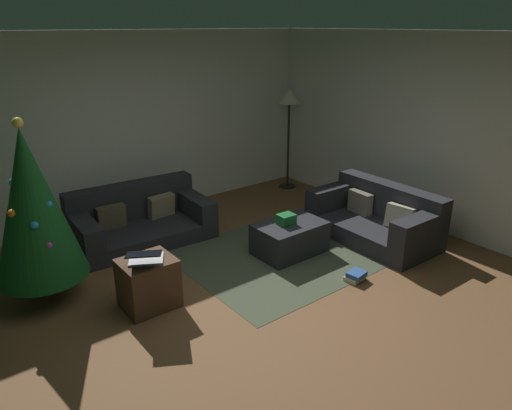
# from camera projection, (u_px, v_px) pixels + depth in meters

# --- Properties ---
(ground_plane) EXTENTS (6.40, 6.40, 0.00)m
(ground_plane) POSITION_uv_depth(u_px,v_px,m) (260.00, 305.00, 4.84)
(ground_plane) COLOR brown
(rear_partition) EXTENTS (6.40, 0.12, 2.60)m
(rear_partition) POSITION_uv_depth(u_px,v_px,m) (121.00, 128.00, 6.68)
(rear_partition) COLOR silver
(rear_partition) RESTS_ON ground_plane
(corner_partition) EXTENTS (0.12, 6.40, 2.60)m
(corner_partition) POSITION_uv_depth(u_px,v_px,m) (449.00, 136.00, 6.18)
(corner_partition) COLOR silver
(corner_partition) RESTS_ON ground_plane
(couch_left) EXTENTS (1.79, 1.06, 0.69)m
(couch_left) POSITION_uv_depth(u_px,v_px,m) (139.00, 220.00, 6.27)
(couch_left) COLOR #26262B
(couch_left) RESTS_ON ground_plane
(couch_right) EXTENTS (0.92, 1.67, 0.70)m
(couch_right) POSITION_uv_depth(u_px,v_px,m) (377.00, 218.00, 6.27)
(couch_right) COLOR #26262B
(couch_right) RESTS_ON ground_plane
(ottoman) EXTENTS (0.85, 0.57, 0.39)m
(ottoman) POSITION_uv_depth(u_px,v_px,m) (290.00, 238.00, 5.87)
(ottoman) COLOR #26262B
(ottoman) RESTS_ON ground_plane
(gift_box) EXTENTS (0.21, 0.17, 0.13)m
(gift_box) POSITION_uv_depth(u_px,v_px,m) (286.00, 219.00, 5.76)
(gift_box) COLOR #19662D
(gift_box) RESTS_ON ottoman
(tv_remote) EXTENTS (0.09, 0.17, 0.02)m
(tv_remote) POSITION_uv_depth(u_px,v_px,m) (283.00, 224.00, 5.75)
(tv_remote) COLOR black
(tv_remote) RESTS_ON ottoman
(christmas_tree) EXTENTS (0.89, 0.89, 1.89)m
(christmas_tree) POSITION_uv_depth(u_px,v_px,m) (32.00, 205.00, 4.60)
(christmas_tree) COLOR brown
(christmas_tree) RESTS_ON ground_plane
(side_table) EXTENTS (0.52, 0.44, 0.52)m
(side_table) POSITION_uv_depth(u_px,v_px,m) (148.00, 283.00, 4.73)
(side_table) COLOR #4C3323
(side_table) RESTS_ON ground_plane
(laptop) EXTENTS (0.49, 0.52, 0.18)m
(laptop) POSITION_uv_depth(u_px,v_px,m) (145.00, 257.00, 4.57)
(laptop) COLOR silver
(laptop) RESTS_ON side_table
(book_stack) EXTENTS (0.24, 0.21, 0.11)m
(book_stack) POSITION_uv_depth(u_px,v_px,m) (356.00, 276.00, 5.28)
(book_stack) COLOR beige
(book_stack) RESTS_ON ground_plane
(corner_lamp) EXTENTS (0.36, 0.36, 1.69)m
(corner_lamp) POSITION_uv_depth(u_px,v_px,m) (289.00, 104.00, 7.80)
(corner_lamp) COLOR black
(corner_lamp) RESTS_ON ground_plane
(area_rug) EXTENTS (2.60, 2.00, 0.01)m
(area_rug) POSITION_uv_depth(u_px,v_px,m) (289.00, 252.00, 5.94)
(area_rug) COLOR #404734
(area_rug) RESTS_ON ground_plane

